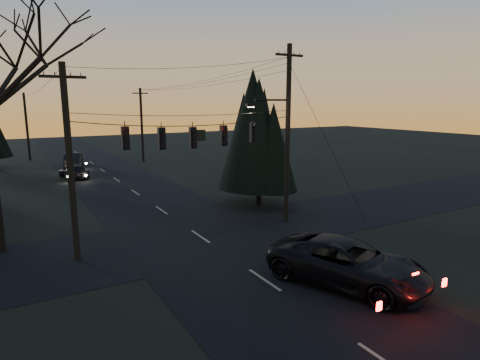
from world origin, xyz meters
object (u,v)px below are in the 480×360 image
evergreen_right (259,138)px  sedan_oncoming_a (74,171)px  utility_pole_right (286,221)px  utility_pole_far_r (143,162)px  utility_pole_left (78,259)px  suv_near (348,263)px  sedan_oncoming_b (74,160)px  utility_pole_far_l (30,160)px

evergreen_right → sedan_oncoming_a: (-9.36, 16.73, -3.90)m
utility_pole_right → evergreen_right: bearing=80.6°
utility_pole_far_r → evergreen_right: bearing=-88.4°
utility_pole_far_r → sedan_oncoming_a: (-8.70, -7.32, 0.68)m
utility_pole_right → sedan_oncoming_a: 22.45m
utility_pole_left → suv_near: bearing=-42.6°
utility_pole_far_r → sedan_oncoming_a: utility_pole_far_r is taller
utility_pole_right → utility_pole_far_r: size_ratio=1.18×
utility_pole_far_r → sedan_oncoming_b: 7.69m
suv_near → sedan_oncoming_a: bearing=79.5°
utility_pole_left → utility_pole_far_r: size_ratio=1.00×
utility_pole_far_l → evergreen_right: (12.16, -32.05, 4.57)m
utility_pole_far_r → utility_pole_far_l: bearing=145.2°
utility_pole_far_r → sedan_oncoming_b: size_ratio=1.84×
utility_pole_far_r → utility_pole_far_l: (-11.50, 8.00, 0.00)m
utility_pole_left → sedan_oncoming_b: 28.24m
utility_pole_far_r → sedan_oncoming_a: bearing=-139.9°
utility_pole_far_l → suv_near: size_ratio=1.31×
utility_pole_right → suv_near: size_ratio=1.64×
utility_pole_right → sedan_oncoming_b: (-7.65, 27.96, 0.76)m
utility_pole_far_r → evergreen_right: size_ratio=1.07×
sedan_oncoming_a → sedan_oncoming_b: (1.05, 7.28, 0.08)m
suv_near → utility_pole_far_r: bearing=63.4°
utility_pole_left → sedan_oncoming_b: (3.85, 27.96, 0.76)m
utility_pole_left → evergreen_right: size_ratio=1.07×
utility_pole_far_r → sedan_oncoming_a: 11.39m
evergreen_right → sedan_oncoming_b: size_ratio=1.72×
utility_pole_right → utility_pole_far_l: utility_pole_right is taller
utility_pole_left → utility_pole_far_l: size_ratio=1.06×
utility_pole_left → evergreen_right: 13.58m
utility_pole_far_r → utility_pole_far_l: utility_pole_far_r is taller
utility_pole_left → evergreen_right: bearing=18.0°
suv_near → sedan_oncoming_b: bearing=75.6°
utility_pole_right → utility_pole_left: utility_pole_right is taller
utility_pole_right → evergreen_right: (0.66, 3.95, 4.57)m
utility_pole_right → utility_pole_left: (-11.50, 0.00, 0.00)m
evergreen_right → sedan_oncoming_a: size_ratio=2.00×
suv_near → sedan_oncoming_b: (-4.71, 35.82, -0.09)m
suv_near → sedan_oncoming_a: (-5.75, 28.54, -0.17)m
utility_pole_right → utility_pole_far_l: bearing=107.7°
utility_pole_right → utility_pole_far_l: size_ratio=1.25×
utility_pole_left → suv_near: 11.65m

